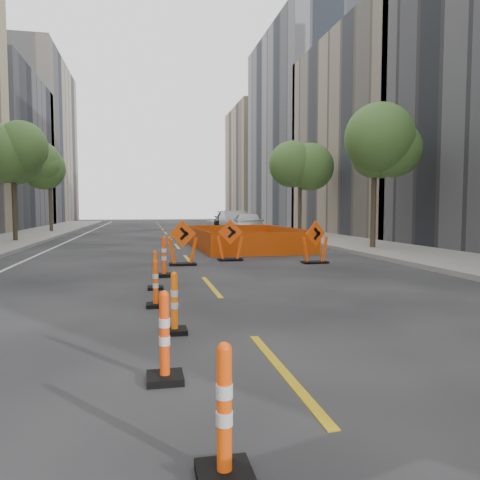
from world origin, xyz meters
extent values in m
plane|color=black|center=(0.00, 0.00, 0.00)|extent=(140.00, 140.00, 0.00)
cube|color=gray|center=(9.00, 12.00, 0.07)|extent=(4.00, 90.00, 0.15)
cube|color=gray|center=(-17.00, 55.60, 10.00)|extent=(12.00, 20.00, 20.00)
cube|color=gray|center=(17.00, 23.80, 7.00)|extent=(12.00, 16.00, 14.00)
cube|color=gray|center=(17.00, 40.20, 10.00)|extent=(12.00, 18.00, 20.00)
cube|color=tan|center=(17.00, 58.60, 8.00)|extent=(12.00, 14.00, 16.00)
cylinder|color=#382B1E|center=(-8.40, 20.00, 1.57)|extent=(0.24, 0.24, 3.15)
sphere|color=#456F2F|center=(-8.40, 20.00, 4.55)|extent=(2.80, 2.80, 2.80)
cylinder|color=#382B1E|center=(-8.40, 30.00, 1.57)|extent=(0.24, 0.24, 3.15)
sphere|color=#456F2F|center=(-8.40, 30.00, 4.55)|extent=(2.80, 2.80, 2.80)
cylinder|color=#382B1E|center=(8.40, 12.00, 1.57)|extent=(0.24, 0.24, 3.15)
sphere|color=#456F2F|center=(8.40, 12.00, 4.55)|extent=(2.80, 2.80, 2.80)
cylinder|color=#382B1E|center=(8.40, 22.00, 1.57)|extent=(0.24, 0.24, 3.15)
sphere|color=#456F2F|center=(8.40, 22.00, 4.55)|extent=(2.80, 2.80, 2.80)
imported|color=#BCBCBE|center=(5.19, 23.09, 0.83)|extent=(2.52, 5.08, 1.66)
imported|color=#A4A2A8|center=(5.35, 28.65, 0.83)|extent=(1.80, 5.04, 1.66)
imported|color=black|center=(5.79, 34.53, 0.81)|extent=(3.20, 5.86, 1.61)
camera|label=1|loc=(-1.57, -7.13, 1.92)|focal=35.00mm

